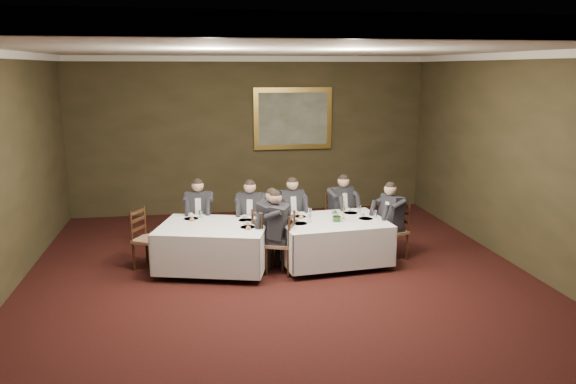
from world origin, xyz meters
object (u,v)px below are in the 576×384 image
object	(u,v)px
diner_sec_endright	(280,242)
chair_sec_endright	(281,256)
chair_sec_backleft	(200,237)
chair_sec_endleft	(149,251)
table_second	(214,244)
diner_main_backright	(340,219)
diner_sec_backright	(251,226)
chair_main_endleft	(267,253)
chair_main_backleft	(291,235)
chair_main_backright	(340,231)
chair_main_endright	(392,242)
painting	(293,119)
diner_main_endright	(392,230)
diner_main_backleft	(291,223)
diner_sec_backleft	(199,225)
table_main	(332,238)
candlestick	(344,209)
chair_sec_backright	(251,238)
centerpiece	(337,214)
diner_main_endleft	(268,240)

from	to	relation	value
diner_sec_endright	chair_sec_endright	bearing A→B (deg)	-90.00
chair_sec_backleft	chair_sec_endleft	xyz separation A→B (m)	(-0.84, -0.69, 0.00)
table_second	diner_main_backright	xyz separation A→B (m)	(2.36, 0.91, 0.06)
diner_sec_backright	chair_sec_endleft	size ratio (longest dim) A/B	1.35
chair_sec_backleft	chair_main_endleft	bearing A→B (deg)	138.71
chair_main_backleft	chair_main_backright	xyz separation A→B (m)	(0.94, 0.09, 0.00)
chair_main_endright	chair_sec_endright	distance (m)	2.06
table_second	painting	bearing A→B (deg)	62.05
diner_main_endright	diner_main_backleft	bearing A→B (deg)	48.02
chair_sec_endright	table_second	bearing A→B (deg)	97.49
chair_sec_backleft	diner_sec_backleft	xyz separation A→B (m)	(-0.00, -0.01, 0.23)
table_main	diner_main_backleft	world-z (taller)	diner_main_backleft
chair_main_backleft	diner_sec_backright	distance (m)	0.78
chair_sec_endright	candlestick	world-z (taller)	candlestick
diner_main_endright	diner_sec_backleft	xyz separation A→B (m)	(-3.29, 0.89, 0.00)
table_main	chair_main_backleft	xyz separation A→B (m)	(-0.55, 0.86, -0.17)
table_main	diner_sec_backright	xyz separation A→B (m)	(-1.29, 0.75, 0.06)
diner_main_backleft	diner_sec_backleft	world-z (taller)	same
diner_sec_endright	chair_sec_backright	bearing A→B (deg)	42.46
chair_sec_endright	painting	world-z (taller)	painting
chair_sec_endright	painting	bearing A→B (deg)	10.18
diner_main_backright	diner_main_endright	size ratio (longest dim) A/B	1.00
table_main	candlestick	distance (m)	0.53
diner_main_backleft	centerpiece	bearing A→B (deg)	113.38
diner_main_backright	painting	bearing A→B (deg)	-101.43
chair_main_backleft	diner_main_backright	world-z (taller)	diner_main_backright
table_second	chair_main_backleft	xyz separation A→B (m)	(1.42, 0.84, -0.17)
chair_main_backright	chair_sec_endright	size ratio (longest dim) A/B	1.00
chair_main_backleft	chair_sec_backright	world-z (taller)	same
chair_main_endleft	diner_main_endright	size ratio (longest dim) A/B	0.74
chair_main_endleft	diner_sec_backleft	bearing A→B (deg)	-152.81
diner_main_endright	diner_main_endleft	bearing A→B (deg)	77.56
chair_main_backleft	diner_sec_endright	distance (m)	1.20
diner_main_backright	chair_sec_backleft	distance (m)	2.59
chair_main_endright	table_main	bearing A→B (deg)	77.69
diner_main_endleft	chair_sec_backleft	distance (m)	1.57
diner_main_backleft	chair_sec_endleft	world-z (taller)	diner_main_backleft
chair_main_backright	chair_sec_backleft	size ratio (longest dim) A/B	1.00
table_main	diner_sec_backleft	distance (m)	2.40
diner_sec_backright	centerpiece	xyz separation A→B (m)	(1.34, -0.84, 0.38)
chair_main_endleft	diner_main_backright	bearing A→B (deg)	107.51
chair_sec_endleft	chair_main_backleft	bearing A→B (deg)	131.55
diner_sec_backleft	diner_sec_backright	distance (m)	0.93
chair_main_endleft	candlestick	bearing A→B (deg)	80.87
diner_main_endright	diner_sec_endright	bearing A→B (deg)	82.61
table_second	chair_main_backright	bearing A→B (deg)	21.35
table_second	diner_main_endleft	xyz separation A→B (m)	(0.87, -0.12, 0.06)
chair_main_backright	painting	bearing A→B (deg)	-101.48
diner_sec_backleft	painting	world-z (taller)	painting
table_second	chair_sec_backright	world-z (taller)	chair_sec_backright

